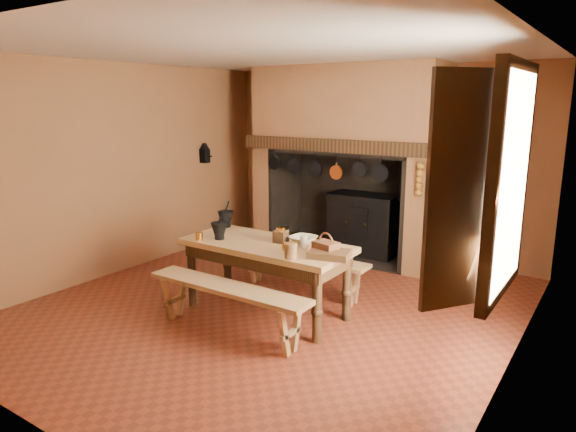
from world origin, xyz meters
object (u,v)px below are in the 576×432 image
Objects in this scene: work_table at (266,254)px; wicker_basket at (326,247)px; bench_front at (228,298)px; mixing_bowl at (303,239)px; coffee_grinder at (281,235)px; iron_range at (365,224)px.

wicker_basket is at bearing -2.00° from work_table.
mixing_bowl is at bearing 69.54° from bench_front.
work_table is 0.43m from mixing_bowl.
wicker_basket is (0.63, -0.12, -0.00)m from coffee_grinder.
mixing_bowl reaches higher than bench_front.
coffee_grinder reaches higher than work_table.
coffee_grinder is (0.12, 0.10, 0.20)m from work_table.
mixing_bowl is 1.06× the size of wicker_basket.
iron_range reaches higher than bench_front.
iron_range is at bearing 119.70° from wicker_basket.
mixing_bowl is (0.21, 0.13, -0.04)m from coffee_grinder.
iron_range reaches higher than coffee_grinder.
bench_front is at bearing -90.00° from work_table.
work_table is at bearing -169.61° from wicker_basket.
bench_front is at bearing -127.61° from wicker_basket.
iron_range reaches higher than mixing_bowl.
iron_range is 2.79m from wicker_basket.
mixing_bowl is 0.49m from wicker_basket.
wicker_basket is at bearing -72.69° from iron_range.
bench_front is (-0.00, -0.66, -0.29)m from work_table.
coffee_grinder is (0.20, -2.52, 0.40)m from iron_range.
wicker_basket is (0.82, -2.64, 0.39)m from iron_range.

